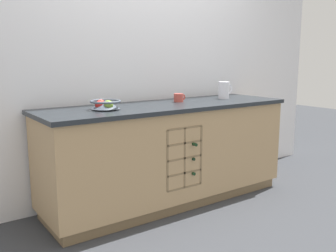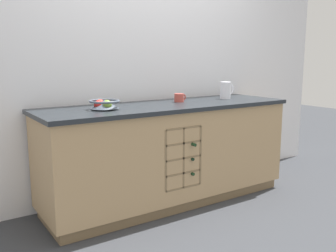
{
  "view_description": "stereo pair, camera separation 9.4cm",
  "coord_description": "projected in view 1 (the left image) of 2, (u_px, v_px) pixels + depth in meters",
  "views": [
    {
      "loc": [
        -1.87,
        -2.64,
        1.28
      ],
      "look_at": [
        0.0,
        0.0,
        0.69
      ],
      "focal_mm": 40.0,
      "sensor_mm": 36.0,
      "label": 1
    },
    {
      "loc": [
        -1.79,
        -2.69,
        1.28
      ],
      "look_at": [
        0.0,
        0.0,
        0.69
      ],
      "focal_mm": 40.0,
      "sensor_mm": 36.0,
      "label": 2
    }
  ],
  "objects": [
    {
      "name": "ground_plane",
      "position": [
        168.0,
        200.0,
        3.41
      ],
      "size": [
        14.0,
        14.0,
        0.0
      ],
      "primitive_type": "plane",
      "color": "#383A3F"
    },
    {
      "name": "back_wall",
      "position": [
        144.0,
        58.0,
        3.5
      ],
      "size": [
        4.64,
        0.06,
        2.55
      ],
      "primitive_type": "cube",
      "color": "white",
      "rests_on": "ground_plane"
    },
    {
      "name": "kitchen_island",
      "position": [
        168.0,
        153.0,
        3.33
      ],
      "size": [
        2.28,
        0.71,
        0.88
      ],
      "color": "olive",
      "rests_on": "ground_plane"
    },
    {
      "name": "fruit_bowl",
      "position": [
        105.0,
        104.0,
        2.88
      ],
      "size": [
        0.24,
        0.24,
        0.08
      ],
      "color": "#4C5666",
      "rests_on": "kitchen_island"
    },
    {
      "name": "white_pitcher",
      "position": [
        224.0,
        90.0,
        3.67
      ],
      "size": [
        0.17,
        0.11,
        0.17
      ],
      "color": "white",
      "rests_on": "kitchen_island"
    },
    {
      "name": "ceramic_mug",
      "position": [
        179.0,
        98.0,
        3.41
      ],
      "size": [
        0.12,
        0.09,
        0.08
      ],
      "color": "#B7473D",
      "rests_on": "kitchen_island"
    }
  ]
}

